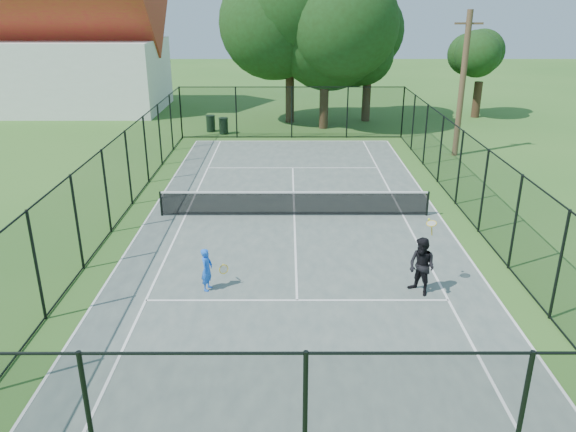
{
  "coord_description": "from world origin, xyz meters",
  "views": [
    {
      "loc": [
        -0.27,
        -19.76,
        7.69
      ],
      "look_at": [
        -0.24,
        -3.0,
        1.2
      ],
      "focal_mm": 35.0,
      "sensor_mm": 36.0,
      "label": 1
    }
  ],
  "objects_px": {
    "tennis_net": "(294,203)",
    "utility_pole": "(462,84)",
    "trash_bin_left": "(211,123)",
    "trash_bin_right": "(224,126)",
    "player_blue": "(207,269)",
    "player_black": "(422,266)"
  },
  "relations": [
    {
      "from": "trash_bin_left",
      "to": "player_black",
      "type": "bearing_deg",
      "value": -67.86
    },
    {
      "from": "trash_bin_left",
      "to": "trash_bin_right",
      "type": "height_order",
      "value": "trash_bin_left"
    },
    {
      "from": "trash_bin_right",
      "to": "player_black",
      "type": "distance_m",
      "value": 21.38
    },
    {
      "from": "trash_bin_left",
      "to": "trash_bin_right",
      "type": "relative_size",
      "value": 1.01
    },
    {
      "from": "trash_bin_right",
      "to": "utility_pole",
      "type": "distance_m",
      "value": 14.03
    },
    {
      "from": "trash_bin_left",
      "to": "player_black",
      "type": "height_order",
      "value": "player_black"
    },
    {
      "from": "trash_bin_right",
      "to": "utility_pole",
      "type": "height_order",
      "value": "utility_pole"
    },
    {
      "from": "trash_bin_left",
      "to": "trash_bin_right",
      "type": "xyz_separation_m",
      "value": [
        0.87,
        -0.67,
        -0.01
      ]
    },
    {
      "from": "tennis_net",
      "to": "utility_pole",
      "type": "bearing_deg",
      "value": 46.38
    },
    {
      "from": "trash_bin_left",
      "to": "player_blue",
      "type": "xyz_separation_m",
      "value": [
        2.51,
        -20.44,
        0.17
      ]
    },
    {
      "from": "trash_bin_left",
      "to": "tennis_net",
      "type": "bearing_deg",
      "value": -71.16
    },
    {
      "from": "tennis_net",
      "to": "player_blue",
      "type": "bearing_deg",
      "value": -113.43
    },
    {
      "from": "utility_pole",
      "to": "player_black",
      "type": "bearing_deg",
      "value": -109.02
    },
    {
      "from": "tennis_net",
      "to": "utility_pole",
      "type": "height_order",
      "value": "utility_pole"
    },
    {
      "from": "trash_bin_right",
      "to": "player_black",
      "type": "relative_size",
      "value": 0.49
    },
    {
      "from": "tennis_net",
      "to": "player_black",
      "type": "relative_size",
      "value": 4.98
    },
    {
      "from": "player_blue",
      "to": "player_black",
      "type": "relative_size",
      "value": 0.61
    },
    {
      "from": "utility_pole",
      "to": "trash_bin_left",
      "type": "bearing_deg",
      "value": 157.33
    },
    {
      "from": "tennis_net",
      "to": "player_black",
      "type": "distance_m",
      "value": 6.9
    },
    {
      "from": "player_blue",
      "to": "player_black",
      "type": "height_order",
      "value": "player_black"
    },
    {
      "from": "player_blue",
      "to": "trash_bin_left",
      "type": "bearing_deg",
      "value": 97.0
    },
    {
      "from": "player_blue",
      "to": "player_black",
      "type": "bearing_deg",
      "value": -2.3
    }
  ]
}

